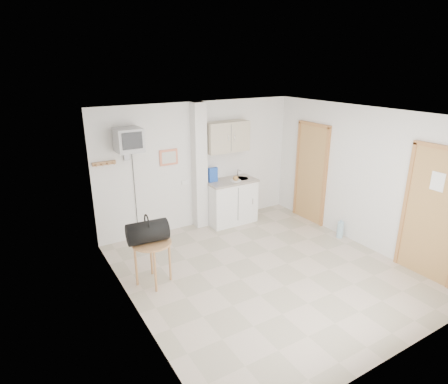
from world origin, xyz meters
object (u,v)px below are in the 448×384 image
crt_television (129,141)px  duffel_bag (148,232)px  water_bottle (340,230)px  round_table (152,248)px

crt_television → duffel_bag: bearing=-100.0°
crt_television → water_bottle: bearing=-27.3°
crt_television → water_bottle: 4.25m
water_bottle → crt_television: bearing=152.7°
duffel_bag → water_bottle: 3.76m
duffel_bag → crt_television: bearing=84.5°
round_table → duffel_bag: duffel_bag is taller
round_table → water_bottle: (3.63, -0.36, -0.42)m
round_table → water_bottle: 3.67m
crt_television → duffel_bag: 1.77m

